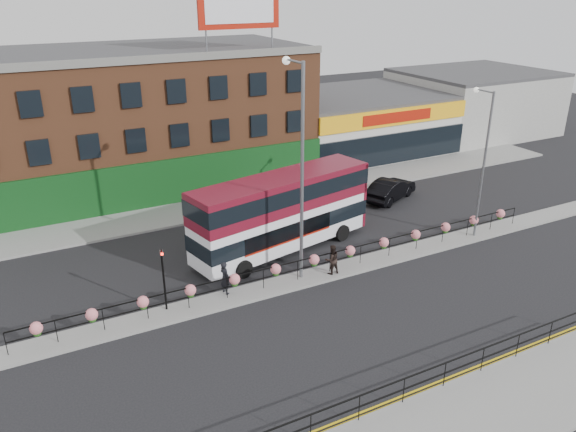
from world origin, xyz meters
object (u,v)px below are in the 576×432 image
lamp_column_west (299,155)px  lamp_column_east (483,152)px  car (390,189)px  double_decker_bus (283,206)px  pedestrian_b (332,259)px  pedestrian_a (225,278)px

lamp_column_west → lamp_column_east: (12.11, -0.44, -1.39)m
car → lamp_column_east: size_ratio=0.57×
double_decker_bus → lamp_column_east: lamp_column_east is taller
double_decker_bus → pedestrian_b: 4.53m
double_decker_bus → lamp_column_west: (-0.76, -3.33, 4.01)m
double_decker_bus → lamp_column_east: 12.25m
lamp_column_east → pedestrian_b: bearing=-178.5°
car → lamp_column_west: bearing=97.4°
pedestrian_b → lamp_column_east: 11.38m
car → pedestrian_a: 17.25m
pedestrian_b → car: bearing=-140.5°
car → lamp_column_east: lamp_column_east is taller
pedestrian_a → pedestrian_b: pedestrian_a is taller
pedestrian_a → lamp_column_west: size_ratio=0.15×
pedestrian_a → lamp_column_east: lamp_column_east is taller
double_decker_bus → pedestrian_a: (-4.98, -3.31, -1.81)m
lamp_column_east → pedestrian_a: bearing=178.4°
pedestrian_b → lamp_column_west: 6.12m
pedestrian_a → pedestrian_b: size_ratio=1.04×
car → lamp_column_west: 14.81m
lamp_column_west → lamp_column_east: 12.20m
double_decker_bus → lamp_column_west: size_ratio=1.04×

